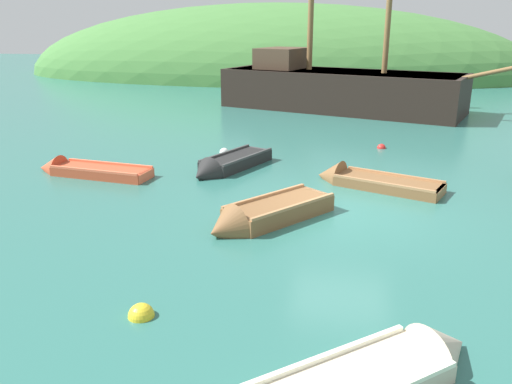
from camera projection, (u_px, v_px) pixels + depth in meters
ground_plane at (344, 212)px, 12.80m from camera, size 120.00×120.00×0.00m
shore_hill at (272, 76)px, 45.82m from camera, size 44.99×19.23×12.21m
sailing_ship at (338, 95)px, 27.61m from camera, size 15.09×7.95×12.03m
rowboat_portside at (264, 217)px, 12.07m from camera, size 2.95×3.35×1.04m
rowboat_outer_right at (366, 183)px, 14.88m from camera, size 3.78×2.37×1.05m
rowboat_center at (85, 172)px, 15.93m from camera, size 3.90×1.43×0.92m
rowboat_far at (227, 166)px, 16.43m from camera, size 2.25×3.52×0.96m
rowboat_outer_left at (377, 378)px, 6.70m from camera, size 3.54×3.22×0.96m
buoy_white at (224, 152)px, 18.66m from camera, size 0.34×0.34×0.34m
buoy_red at (381, 148)px, 19.30m from camera, size 0.33×0.33×0.33m
buoy_yellow at (141, 316)px, 8.25m from camera, size 0.43×0.43×0.43m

